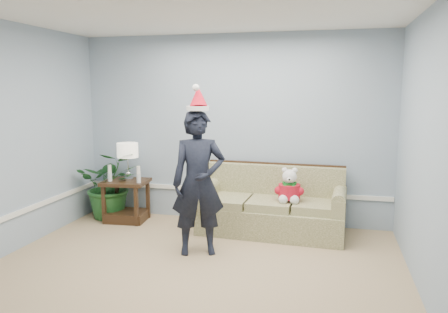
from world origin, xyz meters
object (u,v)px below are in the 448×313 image
Objects in this scene: houseplant at (111,184)px; sofa at (272,209)px; teddy_bear at (289,189)px; side_table at (127,205)px; table_lamp at (128,152)px; man at (199,183)px.

sofa is at bearing -2.03° from houseplant.
houseplant is 2.69m from teddy_bear.
side_table is at bearing 172.88° from teddy_bear.
table_lamp is at bearing -178.15° from sofa.
sofa is 2.14m from side_table.
sofa is at bearing 0.38° from side_table.
man reaches higher than side_table.
side_table is at bearing 124.77° from man.
sofa is at bearing -0.72° from table_lamp.
table_lamp reaches higher than side_table.
houseplant reaches higher than side_table.
side_table is 0.41m from houseplant.
teddy_bear is at bearing -4.93° from houseplant.
teddy_bear is at bearing -3.14° from side_table.
teddy_bear is at bearing -28.37° from sofa.
table_lamp is at bearing 123.17° from man.
table_lamp reaches higher than houseplant.
houseplant is (-0.30, 0.10, 0.27)m from side_table.
side_table is 1.24× the size of table_lamp.
houseplant is 2.23× the size of teddy_bear.
table_lamp reaches higher than teddy_bear.
teddy_bear is at bearing 19.90° from man.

